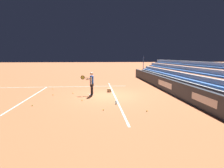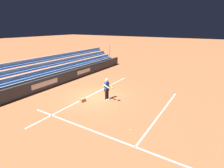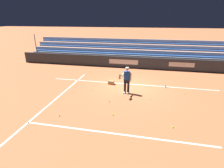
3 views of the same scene
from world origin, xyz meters
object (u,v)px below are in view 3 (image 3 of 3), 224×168
(tennis_ball_by_box, at_px, (59,116))
(water_bottle, at_px, (166,86))
(tennis_ball_toward_net, at_px, (185,82))
(tennis_ball_on_baseline, at_px, (113,115))
(tennis_ball_far_left, at_px, (92,90))
(tennis_ball_midcourt, at_px, (150,99))
(tennis_ball_near_player, at_px, (185,93))
(tennis_ball_far_right, at_px, (173,127))
(tennis_player, at_px, (127,80))
(tennis_ball_stray_back, at_px, (109,101))
(ball_box_cardboard, at_px, (111,82))

(tennis_ball_by_box, bearing_deg, water_bottle, -137.19)
(tennis_ball_toward_net, bearing_deg, water_bottle, 42.79)
(tennis_ball_on_baseline, bearing_deg, tennis_ball_by_box, 13.86)
(tennis_ball_far_left, bearing_deg, tennis_ball_midcourt, 171.28)
(tennis_ball_far_left, height_order, tennis_ball_near_player, same)
(tennis_ball_far_left, bearing_deg, tennis_ball_far_right, 145.29)
(tennis_ball_midcourt, bearing_deg, tennis_ball_on_baseline, 51.84)
(tennis_player, bearing_deg, tennis_ball_stray_back, 61.28)
(ball_box_cardboard, distance_m, tennis_ball_far_left, 1.75)
(tennis_player, distance_m, tennis_ball_far_left, 2.50)
(tennis_ball_far_left, distance_m, tennis_ball_stray_back, 2.13)
(tennis_ball_stray_back, bearing_deg, tennis_player, -118.72)
(tennis_ball_stray_back, bearing_deg, ball_box_cardboard, -80.19)
(ball_box_cardboard, relative_size, tennis_ball_near_player, 6.06)
(tennis_player, distance_m, tennis_ball_by_box, 4.61)
(tennis_player, xyz_separation_m, tennis_ball_midcourt, (-1.49, 0.59, -0.86))
(tennis_ball_by_box, bearing_deg, tennis_ball_far_left, -98.50)
(tennis_player, xyz_separation_m, water_bottle, (-2.56, -1.53, -0.78))
(tennis_ball_by_box, bearing_deg, ball_box_cardboard, -107.77)
(tennis_ball_midcourt, bearing_deg, tennis_ball_by_box, 33.74)
(tennis_ball_far_right, distance_m, water_bottle, 4.91)
(tennis_ball_far_left, height_order, tennis_ball_by_box, same)
(tennis_player, height_order, ball_box_cardboard, tennis_player)
(tennis_ball_on_baseline, height_order, tennis_ball_stray_back, same)
(tennis_ball_near_player, xyz_separation_m, tennis_ball_midcourt, (2.22, 1.30, 0.00))
(ball_box_cardboard, xyz_separation_m, tennis_ball_far_left, (1.05, 1.40, -0.10))
(tennis_ball_by_box, bearing_deg, tennis_ball_near_player, -147.38)
(tennis_ball_far_left, distance_m, tennis_ball_toward_net, 7.13)
(tennis_ball_stray_back, distance_m, tennis_ball_midcourt, 2.46)
(tennis_ball_toward_net, bearing_deg, tennis_ball_on_baseline, 52.87)
(tennis_ball_by_box, height_order, tennis_ball_toward_net, same)
(tennis_ball_by_box, height_order, tennis_ball_near_player, same)
(ball_box_cardboard, distance_m, tennis_ball_stray_back, 2.91)
(ball_box_cardboard, bearing_deg, tennis_ball_stray_back, 99.81)
(ball_box_cardboard, distance_m, tennis_ball_by_box, 5.14)
(tennis_ball_near_player, relative_size, tennis_ball_far_right, 1.00)
(tennis_ball_near_player, distance_m, tennis_ball_far_right, 4.25)
(tennis_ball_stray_back, distance_m, tennis_ball_toward_net, 6.65)
(tennis_ball_near_player, height_order, tennis_ball_stray_back, same)
(tennis_player, distance_m, ball_box_cardboard, 2.06)
(tennis_ball_toward_net, bearing_deg, tennis_ball_midcourt, 53.55)
(tennis_ball_far_left, bearing_deg, water_bottle, -162.69)
(tennis_player, relative_size, tennis_ball_by_box, 25.98)
(tennis_ball_by_box, xyz_separation_m, tennis_ball_far_right, (-5.40, -0.13, 0.00))
(tennis_ball_near_player, relative_size, tennis_ball_on_baseline, 1.00)
(water_bottle, bearing_deg, ball_box_cardboard, 1.99)
(tennis_ball_midcourt, distance_m, water_bottle, 2.38)
(tennis_ball_by_box, xyz_separation_m, tennis_ball_stray_back, (-2.07, -2.03, 0.00))
(ball_box_cardboard, height_order, tennis_ball_midcourt, ball_box_cardboard)
(tennis_ball_by_box, xyz_separation_m, tennis_ball_near_player, (-6.58, -4.21, 0.00))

